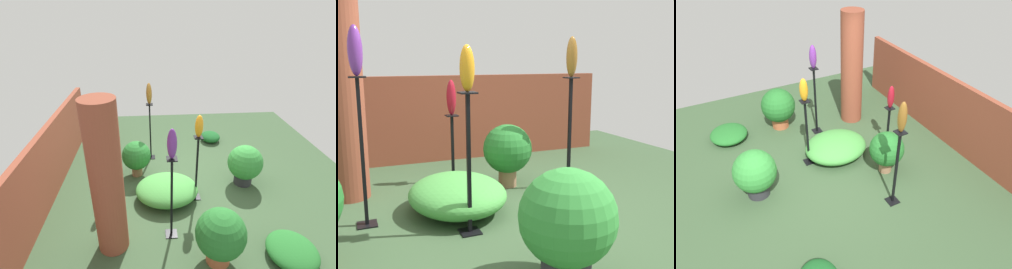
{
  "view_description": "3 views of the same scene",
  "coord_description": "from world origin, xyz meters",
  "views": [
    {
      "loc": [
        -4.75,
        0.62,
        3.53
      ],
      "look_at": [
        0.04,
        0.24,
        1.17
      ],
      "focal_mm": 28.0,
      "sensor_mm": 36.0,
      "label": 1
    },
    {
      "loc": [
        -1.62,
        -3.75,
        1.68
      ],
      "look_at": [
        -0.01,
        0.11,
        0.88
      ],
      "focal_mm": 42.0,
      "sensor_mm": 36.0,
      "label": 2
    },
    {
      "loc": [
        4.24,
        -1.98,
        4.2
      ],
      "look_at": [
        0.17,
        0.13,
        0.98
      ],
      "focal_mm": 35.0,
      "sensor_mm": 36.0,
      "label": 3
    }
  ],
  "objects": [
    {
      "name": "ground_plane",
      "position": [
        0.0,
        0.0,
        0.0
      ],
      "size": [
        8.0,
        8.0,
        0.0
      ],
      "primitive_type": "plane",
      "color": "#385133"
    },
    {
      "name": "brick_wall_back",
      "position": [
        0.0,
        2.63,
        0.71
      ],
      "size": [
        5.6,
        0.12,
        1.42
      ],
      "primitive_type": "cube",
      "color": "brown",
      "rests_on": "ground"
    },
    {
      "name": "brick_pillar",
      "position": [
        -1.62,
        1.25,
        1.26
      ],
      "size": [
        0.49,
        0.49,
        2.51
      ],
      "primitive_type": "cylinder",
      "color": "brown",
      "rests_on": "ground"
    },
    {
      "name": "pedestal_violet",
      "position": [
        -1.48,
        0.3,
        0.71
      ],
      "size": [
        0.2,
        0.2,
        1.52
      ],
      "color": "black",
      "rests_on": "ground"
    },
    {
      "name": "pedestal_ruby",
      "position": [
        -0.27,
        1.38,
        0.42
      ],
      "size": [
        0.2,
        0.2,
        0.94
      ],
      "color": "black",
      "rests_on": "ground"
    },
    {
      "name": "pedestal_amber",
      "position": [
        -0.55,
        -0.27,
        0.64
      ],
      "size": [
        0.2,
        0.2,
        1.38
      ],
      "color": "black",
      "rests_on": "ground"
    },
    {
      "name": "pedestal_bronze",
      "position": [
        1.1,
        0.59,
        0.67
      ],
      "size": [
        0.2,
        0.2,
        1.46
      ],
      "color": "black",
      "rests_on": "ground"
    },
    {
      "name": "art_vase_violet",
      "position": [
        -1.48,
        0.3,
        1.76
      ],
      "size": [
        0.14,
        0.15,
        0.48
      ],
      "primitive_type": "ellipsoid",
      "color": "#6B2D8C",
      "rests_on": "pedestal_violet"
    },
    {
      "name": "art_vase_ruby",
      "position": [
        -0.27,
        1.38,
        1.18
      ],
      "size": [
        0.13,
        0.14,
        0.47
      ],
      "primitive_type": "ellipsoid",
      "color": "maroon",
      "rests_on": "pedestal_ruby"
    },
    {
      "name": "art_vase_amber",
      "position": [
        -0.55,
        -0.27,
        1.6
      ],
      "size": [
        0.14,
        0.15,
        0.43
      ],
      "primitive_type": "ellipsoid",
      "color": "orange",
      "rests_on": "pedestal_amber"
    },
    {
      "name": "art_vase_bronze",
      "position": [
        1.1,
        0.59,
        1.71
      ],
      "size": [
        0.14,
        0.13,
        0.51
      ],
      "primitive_type": "ellipsoid",
      "color": "brown",
      "rests_on": "pedestal_bronze"
    },
    {
      "name": "potted_plant_mid_left",
      "position": [
        -0.14,
        -1.4,
        0.5
      ],
      "size": [
        0.74,
        0.74,
        0.9
      ],
      "color": "#2D2D33",
      "rests_on": "ground"
    },
    {
      "name": "potted_plant_walkway_edge",
      "position": [
        0.36,
        0.93,
        0.5
      ],
      "size": [
        0.65,
        0.65,
        0.84
      ],
      "color": "#936B4C",
      "rests_on": "ground"
    },
    {
      "name": "potted_plant_mid_right",
      "position": [
        -2.04,
        -0.37,
        0.53
      ],
      "size": [
        0.75,
        0.75,
        0.93
      ],
      "color": "#B25B38",
      "rests_on": "ground"
    },
    {
      "name": "foliage_bed_east",
      "position": [
        -2.07,
        -1.52,
        0.13
      ],
      "size": [
        0.82,
        0.78,
        0.26
      ],
      "primitive_type": "ellipsoid",
      "color": "#236B28",
      "rests_on": "ground"
    },
    {
      "name": "foliage_bed_west",
      "position": [
        -0.51,
        0.3,
        0.2
      ],
      "size": [
        1.07,
        1.26,
        0.41
      ],
      "primitive_type": "ellipsoid",
      "color": "#479942",
      "rests_on": "ground"
    }
  ]
}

